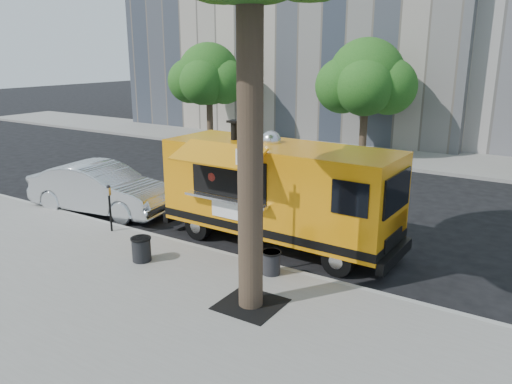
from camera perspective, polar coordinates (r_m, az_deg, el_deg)
ground at (r=13.67m, az=-3.35°, el=-5.72°), size 120.00×120.00×0.00m
sidewalk at (r=10.95m, az=-15.93°, el=-11.64°), size 60.00×6.00×0.15m
curb at (r=12.96m, az=-5.78°, el=-6.67°), size 60.00×0.14×0.16m
far_sidewalk at (r=25.42m, az=14.74°, el=4.08°), size 60.00×5.00×0.15m
tree_well at (r=10.17m, az=-0.61°, el=-12.70°), size 1.20×1.20×0.02m
far_tree_a at (r=28.59m, az=-5.42°, el=13.26°), size 3.42×3.42×5.36m
far_tree_b at (r=24.53m, az=12.50°, el=12.69°), size 3.60×3.60×5.50m
sign_post at (r=11.03m, az=-1.67°, el=-0.87°), size 0.28×0.06×3.00m
parking_meter at (r=14.36m, az=-16.40°, el=-1.16°), size 0.11×0.11×1.33m
food_truck at (r=13.01m, az=2.46°, el=0.17°), size 6.57×3.08×3.21m
sedan at (r=16.66m, az=-17.26°, el=0.39°), size 4.97×2.31×1.58m
trash_bin_left at (r=12.31m, az=-12.97°, el=-6.30°), size 0.49×0.49×0.59m
trash_bin_right at (r=11.35m, az=1.76°, el=-7.98°), size 0.45×0.45×0.54m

